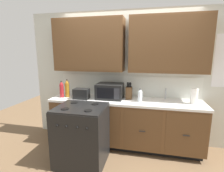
{
  "coord_description": "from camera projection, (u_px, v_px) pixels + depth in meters",
  "views": [
    {
      "loc": [
        0.41,
        -2.66,
        1.76
      ],
      "look_at": [
        -0.23,
        0.27,
        1.16
      ],
      "focal_mm": 27.27,
      "sensor_mm": 36.0,
      "label": 1
    }
  ],
  "objects": [
    {
      "name": "ground_plane",
      "position": [
        122.0,
        154.0,
        2.98
      ],
      "size": [
        8.0,
        8.0,
        0.0
      ],
      "primitive_type": "plane",
      "color": "brown"
    },
    {
      "name": "wall_unit",
      "position": [
        127.0,
        58.0,
        3.13
      ],
      "size": [
        3.92,
        0.4,
        2.53
      ],
      "color": "silver",
      "rests_on": "ground_plane"
    },
    {
      "name": "counter_run",
      "position": [
        125.0,
        123.0,
        3.17
      ],
      "size": [
        2.75,
        0.64,
        0.91
      ],
      "color": "black",
      "rests_on": "ground_plane"
    },
    {
      "name": "stove_range",
      "position": [
        82.0,
        135.0,
        2.7
      ],
      "size": [
        0.76,
        0.68,
        0.95
      ],
      "color": "black",
      "rests_on": "ground_plane"
    },
    {
      "name": "microwave",
      "position": [
        110.0,
        91.0,
        3.15
      ],
      "size": [
        0.48,
        0.37,
        0.28
      ],
      "color": "black",
      "rests_on": "counter_run"
    },
    {
      "name": "toaster",
      "position": [
        81.0,
        94.0,
        3.13
      ],
      "size": [
        0.28,
        0.18,
        0.19
      ],
      "color": "black",
      "rests_on": "counter_run"
    },
    {
      "name": "knife_block",
      "position": [
        129.0,
        93.0,
        3.13
      ],
      "size": [
        0.11,
        0.14,
        0.31
      ],
      "color": "#52361E",
      "rests_on": "counter_run"
    },
    {
      "name": "sink_faucet",
      "position": [
        166.0,
        94.0,
        3.12
      ],
      "size": [
        0.02,
        0.02,
        0.2
      ],
      "primitive_type": "cylinder",
      "color": "#B2B5BA",
      "rests_on": "counter_run"
    },
    {
      "name": "paper_towel_roll",
      "position": [
        194.0,
        96.0,
        2.82
      ],
      "size": [
        0.12,
        0.12,
        0.26
      ],
      "primitive_type": "cylinder",
      "color": "white",
      "rests_on": "counter_run"
    },
    {
      "name": "bottle_red",
      "position": [
        62.0,
        89.0,
        3.23
      ],
      "size": [
        0.08,
        0.08,
        0.31
      ],
      "color": "maroon",
      "rests_on": "counter_run"
    },
    {
      "name": "bottle_clear",
      "position": [
        140.0,
        96.0,
        2.91
      ],
      "size": [
        0.07,
        0.07,
        0.24
      ],
      "color": "silver",
      "rests_on": "counter_run"
    },
    {
      "name": "bottle_amber",
      "position": [
        67.0,
        88.0,
        3.25
      ],
      "size": [
        0.08,
        0.08,
        0.34
      ],
      "color": "#9E6619",
      "rests_on": "counter_run"
    }
  ]
}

